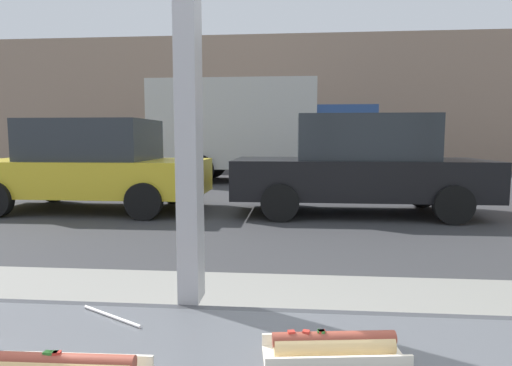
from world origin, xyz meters
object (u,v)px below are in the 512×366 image
at_px(hotdog_tray_near, 334,347).
at_px(parked_car_yellow, 93,165).
at_px(parked_car_black, 360,165).
at_px(box_truck, 256,128).

relative_size(hotdog_tray_near, parked_car_yellow, 0.06).
bearing_deg(parked_car_black, box_truck, 112.71).
bearing_deg(parked_car_black, hotdog_tray_near, -98.80).
relative_size(hotdog_tray_near, box_truck, 0.04).
height_order(parked_car_black, box_truck, box_truck).
xyz_separation_m(parked_car_yellow, parked_car_black, (5.06, 0.00, 0.02)).
xyz_separation_m(hotdog_tray_near, box_truck, (-1.28, 13.02, 0.67)).
bearing_deg(box_truck, parked_car_yellow, -114.77).
xyz_separation_m(hotdog_tray_near, parked_car_yellow, (-3.94, 7.26, -0.15)).
bearing_deg(box_truck, parked_car_black, -67.29).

